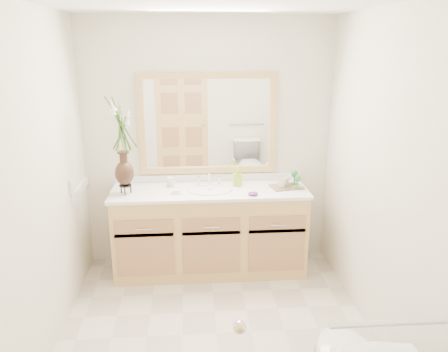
{
  "coord_description": "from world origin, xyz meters",
  "views": [
    {
      "loc": [
        -0.16,
        -2.87,
        2.13
      ],
      "look_at": [
        0.11,
        0.65,
        1.07
      ],
      "focal_mm": 35.0,
      "sensor_mm": 36.0,
      "label": 1
    }
  ],
  "objects": [
    {
      "name": "wall_back",
      "position": [
        0.0,
        1.3,
        1.2
      ],
      "size": [
        2.4,
        0.02,
        2.4
      ],
      "primitive_type": "cube",
      "color": "white",
      "rests_on": "floor"
    },
    {
      "name": "tray",
      "position": [
        0.73,
        1.02,
        0.84
      ],
      "size": [
        0.32,
        0.25,
        0.01
      ],
      "primitive_type": "cube",
      "rotation": [
        0.0,
        0.0,
        0.19
      ],
      "color": "brown",
      "rests_on": "counter"
    },
    {
      "name": "switch_plate",
      "position": [
        -1.19,
        0.76,
        0.98
      ],
      "size": [
        0.02,
        0.12,
        0.12
      ],
      "primitive_type": "cube",
      "color": "white",
      "rests_on": "wall_left"
    },
    {
      "name": "door",
      "position": [
        -0.3,
        -1.29,
        1.0
      ],
      "size": [
        0.8,
        0.03,
        2.0
      ],
      "primitive_type": "cube",
      "color": "tan",
      "rests_on": "floor"
    },
    {
      "name": "goblet_front",
      "position": [
        0.82,
        0.96,
        0.93
      ],
      "size": [
        0.06,
        0.06,
        0.13
      ],
      "color": "#287A3B",
      "rests_on": "tray"
    },
    {
      "name": "grab_bar",
      "position": [
        0.7,
        -1.27,
        0.95
      ],
      "size": [
        0.55,
        0.03,
        0.03
      ],
      "primitive_type": "cylinder",
      "rotation": [
        0.0,
        1.57,
        0.0
      ],
      "color": "silver",
      "rests_on": "wall_front"
    },
    {
      "name": "wall_front",
      "position": [
        0.0,
        -1.3,
        1.2
      ],
      "size": [
        2.4,
        0.02,
        2.4
      ],
      "primitive_type": "cube",
      "color": "white",
      "rests_on": "floor"
    },
    {
      "name": "wall_right",
      "position": [
        1.2,
        0.0,
        1.2
      ],
      "size": [
        0.02,
        2.6,
        2.4
      ],
      "primitive_type": "cube",
      "color": "white",
      "rests_on": "floor"
    },
    {
      "name": "vanity",
      "position": [
        0.0,
        1.01,
        0.4
      ],
      "size": [
        1.8,
        0.55,
        0.8
      ],
      "color": "tan",
      "rests_on": "floor"
    },
    {
      "name": "purple_dish",
      "position": [
        0.38,
        0.82,
        0.85
      ],
      "size": [
        0.11,
        0.1,
        0.03
      ],
      "primitive_type": "ellipsoid",
      "rotation": [
        0.0,
        0.0,
        0.32
      ],
      "color": "#5D2369",
      "rests_on": "counter"
    },
    {
      "name": "soap_dish",
      "position": [
        -0.31,
        0.93,
        0.84
      ],
      "size": [
        0.1,
        0.1,
        0.03
      ],
      "color": "beige",
      "rests_on": "counter"
    },
    {
      "name": "goblet_back",
      "position": [
        0.82,
        1.08,
        0.94
      ],
      "size": [
        0.06,
        0.06,
        0.14
      ],
      "color": "#287A3B",
      "rests_on": "tray"
    },
    {
      "name": "wall_left",
      "position": [
        -1.2,
        0.0,
        1.2
      ],
      "size": [
        0.02,
        2.6,
        2.4
      ],
      "primitive_type": "cube",
      "color": "white",
      "rests_on": "floor"
    },
    {
      "name": "flower_vase",
      "position": [
        -0.77,
        0.96,
        1.39
      ],
      "size": [
        0.2,
        0.2,
        0.82
      ],
      "rotation": [
        0.0,
        0.0,
        0.13
      ],
      "color": "black",
      "rests_on": "counter"
    },
    {
      "name": "soap_bottle",
      "position": [
        0.27,
        1.12,
        0.91
      ],
      "size": [
        0.07,
        0.08,
        0.16
      ],
      "primitive_type": "imported",
      "rotation": [
        0.0,
        0.0,
        0.02
      ],
      "color": "#8FC42E",
      "rests_on": "counter"
    },
    {
      "name": "mug_left",
      "position": [
        0.68,
        0.99,
        0.89
      ],
      "size": [
        0.12,
        0.12,
        0.1
      ],
      "primitive_type": "imported",
      "rotation": [
        0.0,
        0.0,
        -0.31
      ],
      "color": "beige",
      "rests_on": "tray"
    },
    {
      "name": "floor",
      "position": [
        0.0,
        0.0,
        0.0
      ],
      "size": [
        2.6,
        2.6,
        0.0
      ],
      "primitive_type": "plane",
      "color": "beige",
      "rests_on": "ground"
    },
    {
      "name": "mug_right",
      "position": [
        0.72,
        1.06,
        0.89
      ],
      "size": [
        0.12,
        0.12,
        0.1
      ],
      "primitive_type": "imported",
      "rotation": [
        0.0,
        0.0,
        0.4
      ],
      "color": "beige",
      "rests_on": "tray"
    },
    {
      "name": "sink",
      "position": [
        0.0,
        1.0,
        0.78
      ],
      "size": [
        0.38,
        0.34,
        0.23
      ],
      "color": "white",
      "rests_on": "counter"
    },
    {
      "name": "tumbler",
      "position": [
        -0.37,
        1.14,
        0.88
      ],
      "size": [
        0.07,
        0.07,
        0.09
      ],
      "primitive_type": "cylinder",
      "color": "beige",
      "rests_on": "counter"
    },
    {
      "name": "counter",
      "position": [
        0.0,
        1.01,
        0.82
      ],
      "size": [
        1.84,
        0.57,
        0.03
      ],
      "primitive_type": "cube",
      "color": "white",
      "rests_on": "vanity"
    },
    {
      "name": "mirror",
      "position": [
        0.0,
        1.28,
        1.41
      ],
      "size": [
        1.32,
        0.04,
        0.97
      ],
      "color": "white",
      "rests_on": "wall_back"
    }
  ]
}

